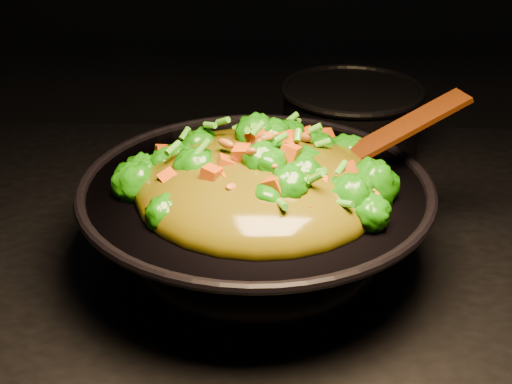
# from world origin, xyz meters

# --- Properties ---
(wok) EXTENTS (0.55, 0.55, 0.13)m
(wok) POSITION_xyz_m (-0.06, -0.05, 0.96)
(wok) COLOR black
(wok) RESTS_ON stovetop
(stir_fry) EXTENTS (0.42, 0.42, 0.11)m
(stir_fry) POSITION_xyz_m (-0.06, -0.07, 1.08)
(stir_fry) COLOR #176607
(stir_fry) RESTS_ON wok
(spatula) EXTENTS (0.25, 0.13, 0.11)m
(spatula) POSITION_xyz_m (0.10, -0.00, 1.07)
(spatula) COLOR #381804
(spatula) RESTS_ON wok
(back_pot) EXTENTS (0.31, 0.31, 0.14)m
(back_pot) POSITION_xyz_m (0.10, 0.31, 0.97)
(back_pot) COLOR black
(back_pot) RESTS_ON stovetop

